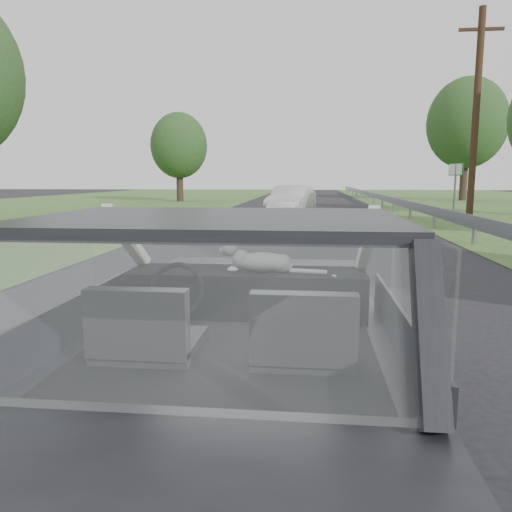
% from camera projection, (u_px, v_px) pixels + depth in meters
% --- Properties ---
extents(ground, '(140.00, 140.00, 0.00)m').
position_uv_depth(ground, '(233.00, 459.00, 2.89)').
color(ground, '#2C2C2D').
rests_on(ground, ground).
extents(subject_car, '(1.80, 4.00, 1.45)m').
position_uv_depth(subject_car, '(232.00, 339.00, 2.78)').
color(subject_car, black).
rests_on(subject_car, ground).
extents(dashboard, '(1.58, 0.45, 0.30)m').
position_uv_depth(dashboard, '(246.00, 292.00, 3.38)').
color(dashboard, black).
rests_on(dashboard, subject_car).
extents(driver_seat, '(0.50, 0.72, 0.42)m').
position_uv_depth(driver_seat, '(145.00, 325.00, 2.51)').
color(driver_seat, black).
rests_on(driver_seat, subject_car).
extents(passenger_seat, '(0.50, 0.72, 0.42)m').
position_uv_depth(passenger_seat, '(304.00, 330.00, 2.43)').
color(passenger_seat, black).
rests_on(passenger_seat, subject_car).
extents(steering_wheel, '(0.36, 0.36, 0.04)m').
position_uv_depth(steering_wheel, '(177.00, 290.00, 3.12)').
color(steering_wheel, black).
rests_on(steering_wheel, dashboard).
extents(cat, '(0.52, 0.19, 0.23)m').
position_uv_depth(cat, '(263.00, 261.00, 3.28)').
color(cat, gray).
rests_on(cat, dashboard).
extents(guardrail, '(0.05, 90.00, 0.32)m').
position_uv_depth(guardrail, '(470.00, 221.00, 12.16)').
color(guardrail, gray).
rests_on(guardrail, ground).
extents(other_car, '(2.28, 4.25, 1.33)m').
position_uv_depth(other_car, '(291.00, 201.00, 20.91)').
color(other_car, silver).
rests_on(other_car, ground).
extents(highway_sign, '(0.47, 0.87, 2.28)m').
position_uv_depth(highway_sign, '(455.00, 189.00, 22.18)').
color(highway_sign, '#0D4315').
rests_on(highway_sign, ground).
extents(utility_pole, '(0.24, 0.24, 7.17)m').
position_uv_depth(utility_pole, '(476.00, 119.00, 16.80)').
color(utility_pole, '#322013').
rests_on(utility_pole, ground).
extents(tree_3, '(5.67, 5.67, 8.56)m').
position_uv_depth(tree_3, '(466.00, 141.00, 36.15)').
color(tree_3, '#21441D').
rests_on(tree_3, ground).
extents(tree_6, '(4.38, 4.38, 5.97)m').
position_uv_depth(tree_6, '(179.00, 159.00, 34.91)').
color(tree_6, '#21441D').
rests_on(tree_6, ground).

